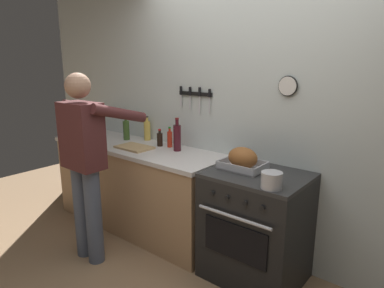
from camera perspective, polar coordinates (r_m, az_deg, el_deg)
name	(u,v)px	position (r m, az deg, el deg)	size (l,w,h in m)	color
wall_back	(258,114)	(3.02, 10.99, 4.93)	(6.00, 0.13, 2.60)	silver
counter_block	(137,186)	(3.70, -9.12, -6.99)	(2.03, 0.65, 0.90)	tan
stove	(256,226)	(2.88, 10.60, -13.38)	(0.76, 0.67, 0.90)	black
person_cook	(86,157)	(3.06, -17.39, -2.04)	(0.51, 0.63, 1.66)	#4C566B
roasting_pan	(243,159)	(2.76, 8.48, -2.57)	(0.35, 0.26, 0.18)	#B7B7BC
saucepan	(272,180)	(2.40, 13.18, -5.92)	(0.15, 0.15, 0.12)	#B7B7BC
cutting_board	(134,147)	(3.45, -9.61, -0.55)	(0.36, 0.24, 0.02)	tan
bottle_olive_oil	(126,130)	(3.83, -10.95, 2.38)	(0.07, 0.07, 0.27)	#385623
bottle_cooking_oil	(147,130)	(3.77, -7.52, 2.32)	(0.07, 0.07, 0.27)	gold
bottle_hot_sauce	(170,139)	(3.44, -3.75, 0.88)	(0.05, 0.05, 0.21)	red
bottle_soy_sauce	(160,139)	(3.49, -5.41, 0.83)	(0.06, 0.06, 0.18)	black
bottle_wine_red	(177,137)	(3.28, -2.50, 1.16)	(0.07, 0.07, 0.32)	#47141E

